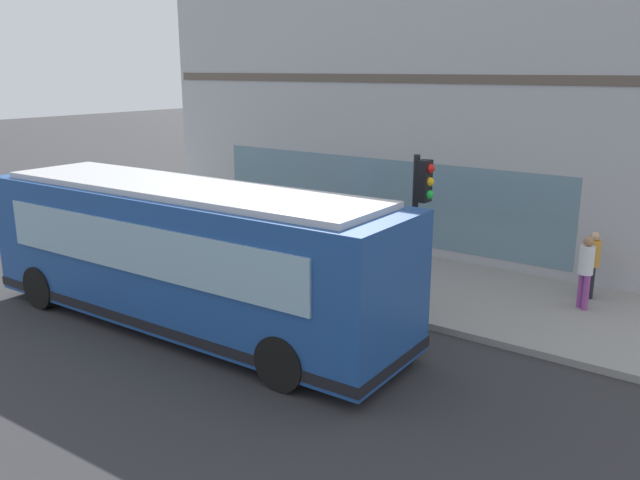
# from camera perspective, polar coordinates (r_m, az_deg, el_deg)

# --- Properties ---
(ground) EXTENTS (120.00, 120.00, 0.00)m
(ground) POSITION_cam_1_polar(r_m,az_deg,el_deg) (14.55, -10.48, -7.11)
(ground) COLOR #2D2D30
(sidewalk_curb) EXTENTS (4.66, 40.00, 0.15)m
(sidewalk_curb) POSITION_cam_1_polar(r_m,az_deg,el_deg) (18.03, 0.98, -2.28)
(sidewalk_curb) COLOR gray
(sidewalk_curb) RESTS_ON ground
(building_corner) EXTENTS (6.25, 16.64, 9.26)m
(building_corner) POSITION_cam_1_polar(r_m,az_deg,el_deg) (21.88, 9.54, 12.65)
(building_corner) COLOR #A8A8AD
(building_corner) RESTS_ON ground
(city_bus_nearside) EXTENTS (2.89, 10.12, 3.07)m
(city_bus_nearside) POSITION_cam_1_polar(r_m,az_deg,el_deg) (13.94, -11.65, -1.40)
(city_bus_nearside) COLOR #1E478C
(city_bus_nearside) RESTS_ON ground
(traffic_light_near_corner) EXTENTS (0.32, 0.49, 3.44)m
(traffic_light_near_corner) POSITION_cam_1_polar(r_m,az_deg,el_deg) (14.23, 8.80, 3.20)
(traffic_light_near_corner) COLOR black
(traffic_light_near_corner) RESTS_ON sidewalk_curb
(fire_hydrant) EXTENTS (0.35, 0.35, 0.74)m
(fire_hydrant) POSITION_cam_1_polar(r_m,az_deg,el_deg) (18.46, 4.85, -0.51)
(fire_hydrant) COLOR red
(fire_hydrant) RESTS_ON sidewalk_curb
(pedestrian_walking_along_curb) EXTENTS (0.32, 0.32, 1.59)m
(pedestrian_walking_along_curb) POSITION_cam_1_polar(r_m,az_deg,el_deg) (16.39, 22.76, -1.65)
(pedestrian_walking_along_curb) COLOR black
(pedestrian_walking_along_curb) RESTS_ON sidewalk_curb
(pedestrian_near_building_entrance) EXTENTS (0.32, 0.32, 1.66)m
(pedestrian_near_building_entrance) POSITION_cam_1_polar(r_m,az_deg,el_deg) (15.55, 22.25, -2.25)
(pedestrian_near_building_entrance) COLOR #8C3F8C
(pedestrian_near_building_entrance) RESTS_ON sidewalk_curb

